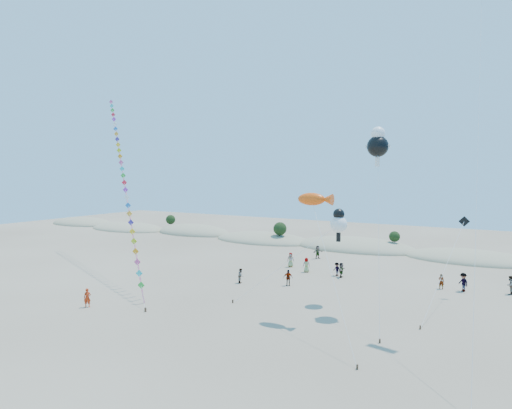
# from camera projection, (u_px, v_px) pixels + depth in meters

# --- Properties ---
(ground) EXTENTS (160.00, 160.00, 0.00)m
(ground) POSITION_uv_depth(u_px,v_px,m) (143.00, 355.00, 27.22)
(ground) COLOR #7B6A55
(ground) RESTS_ON ground
(dune_ridge) EXTENTS (145.30, 11.49, 5.57)m
(dune_ridge) POSITION_uv_depth(u_px,v_px,m) (361.00, 248.00, 65.74)
(dune_ridge) COLOR gray
(dune_ridge) RESTS_ON ground
(kite_train) EXTENTS (27.89, 21.39, 23.51)m
(kite_train) POSITION_uv_depth(u_px,v_px,m) (122.00, 170.00, 51.78)
(kite_train) COLOR #3F2D1E
(kite_train) RESTS_ON ground
(fish_kite) EXTENTS (7.11, 7.63, 10.05)m
(fish_kite) POSITION_uv_depth(u_px,v_px,m) (315.00, 199.00, 33.39)
(fish_kite) COLOR #3F2D1E
(fish_kite) RESTS_ON ground
(cartoon_kite_low) EXTENTS (8.87, 5.63, 8.47)m
(cartoon_kite_low) POSITION_uv_depth(u_px,v_px,m) (338.00, 222.00, 37.82)
(cartoon_kite_low) COLOR #3F2D1E
(cartoon_kite_low) RESTS_ON ground
(cartoon_kite_high) EXTENTS (3.21, 7.94, 15.41)m
(cartoon_kite_high) POSITION_uv_depth(u_px,v_px,m) (378.00, 144.00, 35.23)
(cartoon_kite_high) COLOR #3F2D1E
(cartoon_kite_high) RESTS_ON ground
(dark_kite) EXTENTS (2.48, 11.65, 7.57)m
(dark_kite) POSITION_uv_depth(u_px,v_px,m) (454.00, 245.00, 37.88)
(dark_kite) COLOR #3F2D1E
(dark_kite) RESTS_ON ground
(flyer_foreground) EXTENTS (0.71, 0.68, 1.63)m
(flyer_foreground) POSITION_uv_depth(u_px,v_px,m) (87.00, 298.00, 36.91)
(flyer_foreground) COLOR #B42C0E
(flyer_foreground) RESTS_ON ground
(beachgoers) EXTENTS (26.28, 17.59, 1.84)m
(beachgoers) POSITION_uv_depth(u_px,v_px,m) (366.00, 271.00, 47.19)
(beachgoers) COLOR slate
(beachgoers) RESTS_ON ground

